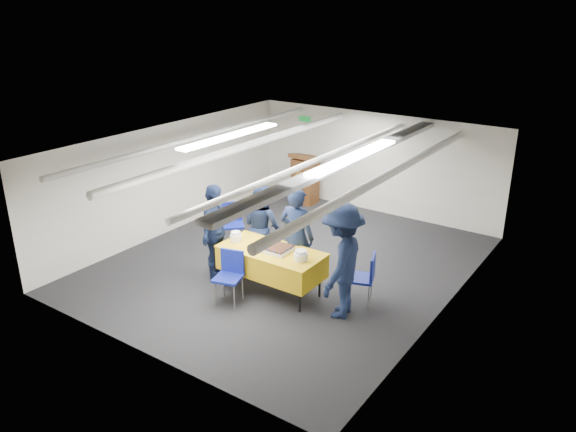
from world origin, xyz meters
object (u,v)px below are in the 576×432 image
at_px(sailor_a, 297,236).
at_px(chair_left, 233,220).
at_px(chair_right, 366,274).
at_px(sailor_b, 262,226).
at_px(sailor_d, 342,261).
at_px(serving_table, 271,261).
at_px(chair_near, 230,271).
at_px(sailor_c, 215,232).
at_px(podium, 305,178).
at_px(sheet_cake, 275,248).

bearing_deg(sailor_a, chair_left, -22.52).
xyz_separation_m(chair_right, chair_left, (-3.30, 0.63, 0.00)).
bearing_deg(sailor_b, sailor_d, 172.50).
bearing_deg(serving_table, chair_near, -120.12).
xyz_separation_m(chair_left, sailor_b, (1.08, -0.45, 0.26)).
bearing_deg(sailor_b, sailor_c, 74.29).
bearing_deg(sailor_b, serving_table, 147.06).
bearing_deg(serving_table, sailor_a, 71.08).
relative_size(chair_left, sailor_d, 0.47).
height_order(chair_near, chair_right, same).
height_order(podium, sailor_a, sailor_a).
xyz_separation_m(sailor_a, sailor_c, (-1.31, -0.62, -0.01)).
xyz_separation_m(serving_table, chair_left, (-1.81, 1.15, -0.03)).
relative_size(sheet_cake, podium, 0.42).
bearing_deg(chair_left, sailor_c, -62.19).
xyz_separation_m(sailor_a, sailor_b, (-0.90, 0.20, -0.08)).
distance_m(sailor_c, sailor_d, 2.46).
bearing_deg(chair_near, chair_right, 31.81).
bearing_deg(chair_left, podium, 93.44).
height_order(serving_table, chair_right, chair_right).
distance_m(chair_right, sailor_b, 2.24).
height_order(chair_left, sailor_c, sailor_c).
relative_size(serving_table, sheet_cake, 3.36).
bearing_deg(sheet_cake, chair_left, 148.80).
height_order(serving_table, sailor_c, sailor_c).
bearing_deg(serving_table, sailor_c, -174.22).
xyz_separation_m(serving_table, sheet_cake, (0.07, 0.01, 0.26)).
height_order(chair_right, sailor_c, sailor_c).
distance_m(sheet_cake, chair_right, 1.53).
relative_size(sheet_cake, chair_right, 0.61).
distance_m(serving_table, podium, 4.54).
bearing_deg(chair_near, sailor_d, 20.90).
bearing_deg(podium, serving_table, -64.10).
distance_m(sheet_cake, sailor_b, 1.06).
bearing_deg(chair_near, chair_left, 128.97).
bearing_deg(chair_right, serving_table, -160.75).
xyz_separation_m(sailor_b, sailor_d, (2.05, -0.69, 0.13)).
bearing_deg(serving_table, chair_left, 147.50).
relative_size(sailor_b, sailor_c, 0.92).
bearing_deg(sailor_c, sailor_b, -50.67).
bearing_deg(serving_table, podium, 115.90).
distance_m(chair_left, sailor_d, 3.35).
distance_m(sheet_cake, chair_left, 2.22).
relative_size(serving_table, sailor_d, 0.97).
bearing_deg(sailor_b, chair_left, -11.44).
height_order(podium, sailor_c, sailor_c).
relative_size(chair_right, sailor_b, 0.55).
height_order(chair_right, sailor_a, sailor_a).
height_order(sheet_cake, chair_near, chair_near).
distance_m(sheet_cake, sailor_a, 0.50).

